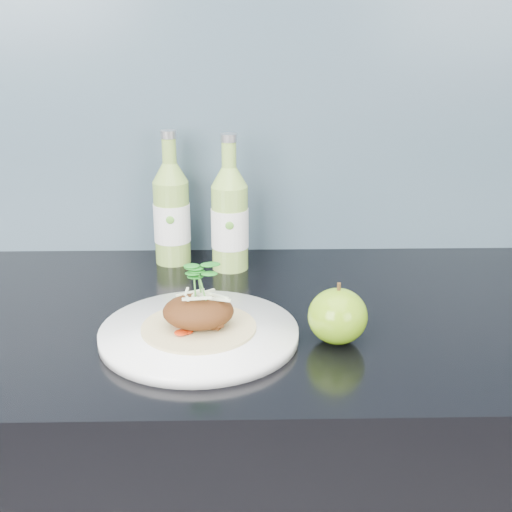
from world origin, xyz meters
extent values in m
cube|color=#739BB5|center=(0.00, 1.99, 1.25)|extent=(4.00, 0.02, 0.70)
cylinder|color=white|center=(-0.08, 1.60, 0.91)|extent=(0.34, 0.34, 0.02)
cylinder|color=tan|center=(-0.08, 1.60, 0.92)|extent=(0.16, 0.16, 0.00)
ellipsoid|color=#572C10|center=(-0.08, 1.60, 0.94)|extent=(0.10, 0.08, 0.04)
ellipsoid|color=#528A0F|center=(0.11, 1.59, 0.94)|extent=(0.10, 0.10, 0.08)
cylinder|color=#472D14|center=(0.11, 1.59, 0.98)|extent=(0.01, 0.00, 0.01)
cylinder|color=#83AA47|center=(-0.14, 1.92, 0.97)|extent=(0.08, 0.08, 0.15)
cone|color=#83AA47|center=(-0.14, 1.92, 1.06)|extent=(0.06, 0.06, 0.03)
cylinder|color=#83AA47|center=(-0.14, 1.92, 1.10)|extent=(0.02, 0.02, 0.04)
cylinder|color=silver|center=(-0.14, 1.92, 1.13)|extent=(0.03, 0.03, 0.01)
cylinder|color=white|center=(-0.14, 1.92, 0.97)|extent=(0.08, 0.08, 0.07)
ellipsoid|color=#59A533|center=(-0.14, 1.88, 0.99)|extent=(0.01, 0.00, 0.01)
cylinder|color=#8CB84C|center=(-0.04, 1.88, 0.97)|extent=(0.07, 0.07, 0.15)
cone|color=#8CB84C|center=(-0.04, 1.88, 1.06)|extent=(0.06, 0.06, 0.03)
cylinder|color=#8CB84C|center=(-0.04, 1.88, 1.10)|extent=(0.02, 0.02, 0.04)
cylinder|color=silver|center=(-0.04, 1.88, 1.13)|extent=(0.03, 0.03, 0.01)
cylinder|color=white|center=(-0.04, 1.88, 0.97)|extent=(0.08, 0.08, 0.07)
ellipsoid|color=#59A533|center=(-0.04, 1.85, 0.99)|extent=(0.01, 0.00, 0.01)
camera|label=1|loc=(-0.02, 0.71, 1.34)|focal=50.00mm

